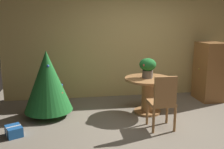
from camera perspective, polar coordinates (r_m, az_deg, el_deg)
ground_plane at (r=4.36m, az=11.19°, el=-12.82°), size 6.60×6.60×0.00m
back_wall_panel at (r=6.08m, az=4.48°, el=7.26°), size 6.00×0.10×2.60m
round_dining_table at (r=5.05m, az=8.14°, el=-3.71°), size 0.93×0.93×0.71m
flower_vase at (r=4.95m, az=8.08°, el=1.86°), size 0.33×0.33×0.39m
wooden_chair_near at (r=4.28m, az=11.48°, el=-5.72°), size 0.41×0.40×0.95m
holiday_tree at (r=4.93m, az=-14.45°, el=-1.46°), size 0.92×0.92×1.27m
gift_box_blue at (r=4.43m, az=-21.38°, el=-11.88°), size 0.33×0.35×0.16m
wooden_cabinet at (r=6.20m, az=21.20°, el=0.65°), size 0.52×0.66×1.34m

